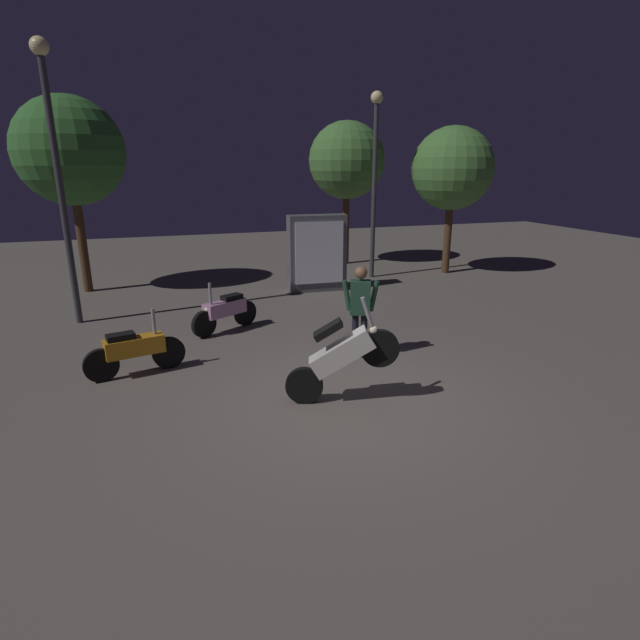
# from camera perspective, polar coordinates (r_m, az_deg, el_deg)

# --- Properties ---
(ground_plane) EXTENTS (40.00, 40.00, 0.00)m
(ground_plane) POSITION_cam_1_polar(r_m,az_deg,el_deg) (7.69, 2.77, -9.12)
(ground_plane) COLOR #605951
(motorcycle_white_foreground) EXTENTS (1.61, 0.61, 1.63)m
(motorcycle_white_foreground) POSITION_cam_1_polar(r_m,az_deg,el_deg) (7.33, 2.45, -4.09)
(motorcycle_white_foreground) COLOR black
(motorcycle_white_foreground) RESTS_ON ground_plane
(motorcycle_orange_parked_left) EXTENTS (1.64, 0.51, 1.11)m
(motorcycle_orange_parked_left) POSITION_cam_1_polar(r_m,az_deg,el_deg) (8.98, -20.23, -3.21)
(motorcycle_orange_parked_left) COLOR black
(motorcycle_orange_parked_left) RESTS_ON ground_plane
(motorcycle_pink_parked_right) EXTENTS (1.49, 0.92, 1.11)m
(motorcycle_pink_parked_right) POSITION_cam_1_polar(r_m,az_deg,el_deg) (10.84, -10.68, 0.99)
(motorcycle_pink_parked_right) COLOR black
(motorcycle_pink_parked_right) RESTS_ON ground_plane
(person_rider_beside) EXTENTS (0.65, 0.36, 1.70)m
(person_rider_beside) POSITION_cam_1_polar(r_m,az_deg,el_deg) (9.05, 4.57, 1.85)
(person_rider_beside) COLOR black
(person_rider_beside) RESTS_ON ground_plane
(streetlamp_near) EXTENTS (0.36, 0.36, 5.43)m
(streetlamp_near) POSITION_cam_1_polar(r_m,az_deg,el_deg) (15.77, 6.23, 17.10)
(streetlamp_near) COLOR #38383D
(streetlamp_near) RESTS_ON ground_plane
(streetlamp_far) EXTENTS (0.36, 0.36, 5.77)m
(streetlamp_far) POSITION_cam_1_polar(r_m,az_deg,el_deg) (12.12, -27.77, 16.22)
(streetlamp_far) COLOR #38383D
(streetlamp_far) RESTS_ON ground_plane
(tree_left_bg) EXTENTS (2.59, 2.59, 4.84)m
(tree_left_bg) POSITION_cam_1_polar(r_m,az_deg,el_deg) (18.01, 3.04, 17.54)
(tree_left_bg) COLOR #4C331E
(tree_left_bg) RESTS_ON ground_plane
(tree_center_bg) EXTENTS (2.54, 2.54, 4.57)m
(tree_center_bg) POSITION_cam_1_polar(r_m,az_deg,el_deg) (16.86, 14.77, 16.20)
(tree_center_bg) COLOR #4C331E
(tree_center_bg) RESTS_ON ground_plane
(tree_right_bg) EXTENTS (2.79, 2.79, 5.14)m
(tree_right_bg) POSITION_cam_1_polar(r_m,az_deg,el_deg) (15.26, -26.48, 16.68)
(tree_right_bg) COLOR #4C331E
(tree_right_bg) RESTS_ON ground_plane
(kiosk_billboard) EXTENTS (1.62, 0.62, 2.10)m
(kiosk_billboard) POSITION_cam_1_polar(r_m,az_deg,el_deg) (14.11, -0.34, 7.57)
(kiosk_billboard) COLOR #595960
(kiosk_billboard) RESTS_ON ground_plane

